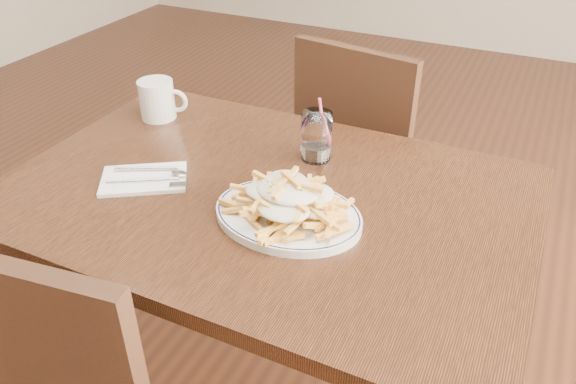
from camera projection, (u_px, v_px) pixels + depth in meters
The scene contains 8 objects.
table at pixel (265, 218), 1.34m from camera, with size 1.20×0.80×0.75m.
chair_far at pixel (363, 149), 1.95m from camera, with size 0.48×0.48×0.90m.
fries_plate at pixel (288, 215), 1.19m from camera, with size 0.34×0.30×0.02m.
loaded_fries at pixel (288, 195), 1.17m from camera, with size 0.29×0.25×0.08m.
napkin at pixel (144, 179), 1.33m from camera, with size 0.20×0.13×0.01m, color white.
cutlery at pixel (145, 175), 1.33m from camera, with size 0.20×0.16×0.01m.
water_glass at pixel (316, 139), 1.39m from camera, with size 0.08×0.08×0.17m.
coffee_mug at pixel (158, 100), 1.59m from camera, with size 0.14×0.10×0.11m.
Camera 1 is at (0.51, -0.95, 1.46)m, focal length 35.00 mm.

